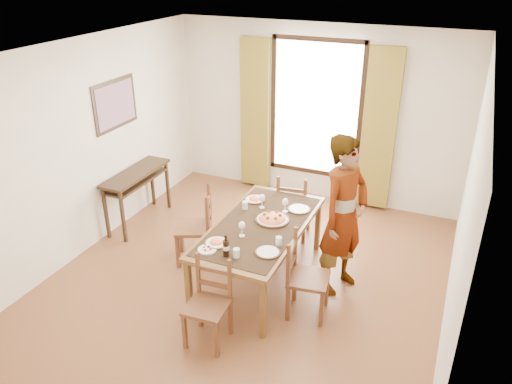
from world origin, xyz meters
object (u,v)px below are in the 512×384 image
at_px(console_table, 136,179).
at_px(pasta_platter, 272,217).
at_px(man, 344,216).
at_px(dining_table, 260,229).

bearing_deg(console_table, pasta_platter, -11.58).
relative_size(man, pasta_platter, 4.71).
distance_m(console_table, pasta_platter, 2.31).
bearing_deg(dining_table, console_table, 164.44).
height_order(console_table, pasta_platter, pasta_platter).
distance_m(dining_table, pasta_platter, 0.20).
distance_m(man, pasta_platter, 0.83).
bearing_deg(console_table, man, -6.51).
bearing_deg(pasta_platter, dining_table, -124.65).
xyz_separation_m(console_table, pasta_platter, (2.26, -0.46, 0.12)).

